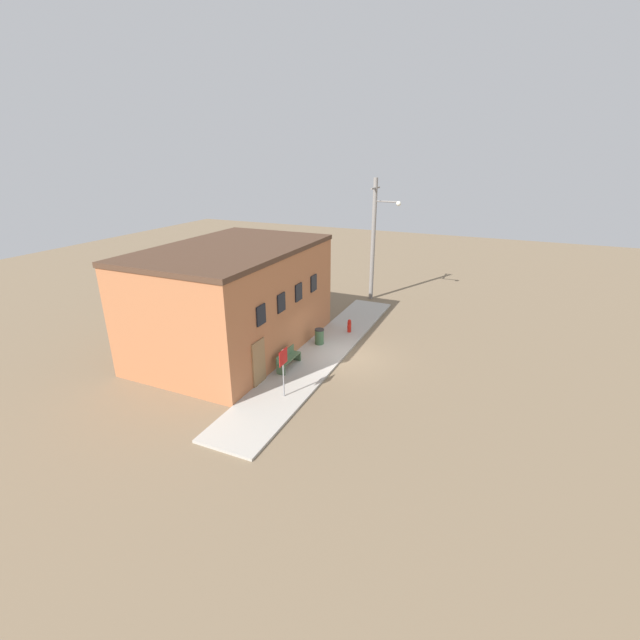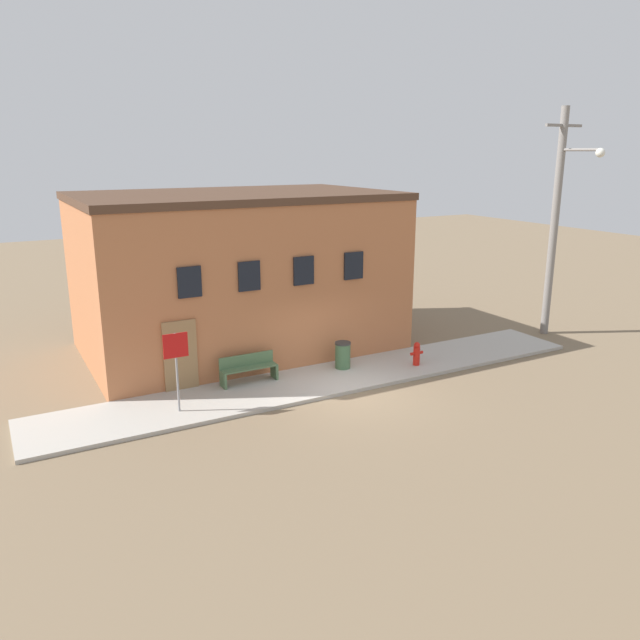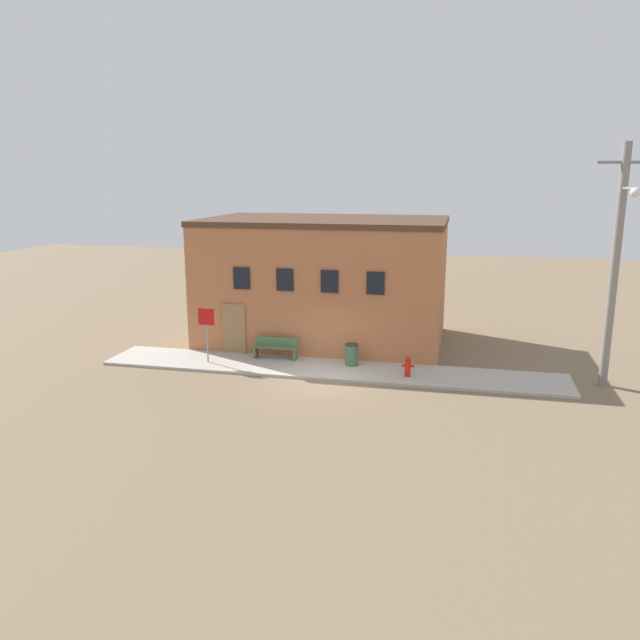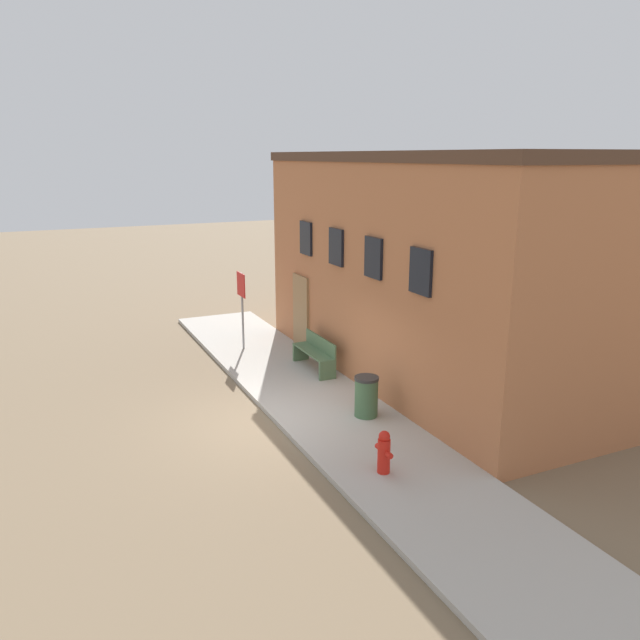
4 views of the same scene
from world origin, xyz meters
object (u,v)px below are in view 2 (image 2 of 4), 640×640
stop_sign (176,357)px  trash_bin (343,355)px  fire_hydrant (417,354)px  bench (248,368)px  utility_pole (557,218)px

stop_sign → trash_bin: (5.66, 0.87, -1.10)m
stop_sign → fire_hydrant: bearing=-0.3°
stop_sign → bench: stop_sign is taller
fire_hydrant → bench: size_ratio=0.45×
fire_hydrant → trash_bin: bearing=158.1°
bench → trash_bin: 3.18m
fire_hydrant → stop_sign: (-7.93, 0.04, 1.15)m
trash_bin → utility_pole: size_ratio=0.10×
stop_sign → utility_pole: utility_pole is taller
fire_hydrant → utility_pole: bearing=6.6°
fire_hydrant → stop_sign: bearing=179.7°
bench → utility_pole: 12.98m
bench → stop_sign: bearing=-155.4°
fire_hydrant → trash_bin: 2.45m
fire_hydrant → utility_pole: utility_pole is taller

